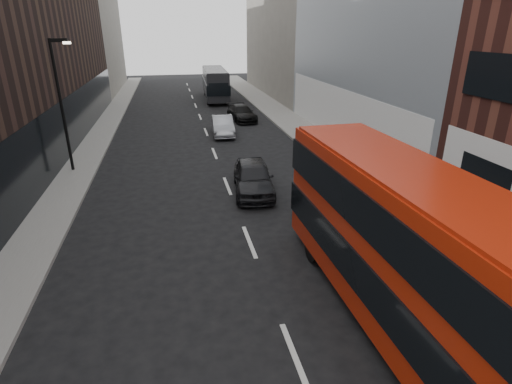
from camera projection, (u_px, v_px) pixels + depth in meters
sidewalk_right at (300, 129)px, 32.13m from camera, size 3.00×80.00×0.15m
sidewalk_left at (98, 140)px, 29.17m from camera, size 2.00×80.00×0.15m
building_victorian at (286, 10)px, 46.44m from camera, size 6.50×24.00×21.00m
building_left_mid at (46, 37)px, 30.40m from camera, size 5.00×24.00×14.00m
building_left_far at (94, 38)px, 50.51m from camera, size 5.00×20.00×13.00m
street_lamp at (62, 98)px, 21.24m from camera, size 1.06×0.22×7.00m
red_bus at (405, 244)px, 10.26m from camera, size 2.84×11.03×4.43m
grey_bus at (215, 83)px, 45.65m from camera, size 2.94×10.61×3.40m
car_a at (253, 177)px, 19.71m from camera, size 2.42×4.85×1.59m
car_b at (223, 126)px, 30.53m from camera, size 1.75×4.46×1.45m
car_c at (242, 113)px, 35.35m from camera, size 2.39×4.76×1.33m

